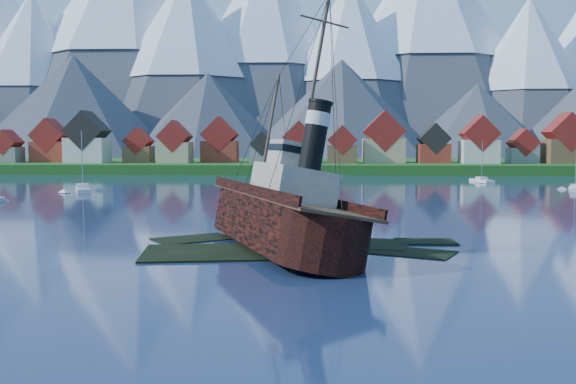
{
  "coord_description": "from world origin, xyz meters",
  "views": [
    {
      "loc": [
        3.92,
        -60.17,
        10.32
      ],
      "look_at": [
        0.92,
        6.0,
        5.0
      ],
      "focal_mm": 40.0,
      "sensor_mm": 36.0,
      "label": 1
    }
  ],
  "objects_px": {
    "sailboat_c": "(83,190)",
    "sailboat_e": "(482,181)",
    "sailboat_d": "(575,189)",
    "tugboat_wreck": "(277,214)"
  },
  "relations": [
    {
      "from": "sailboat_e",
      "to": "sailboat_d",
      "type": "bearing_deg",
      "value": -78.25
    },
    {
      "from": "sailboat_c",
      "to": "sailboat_d",
      "type": "distance_m",
      "value": 101.11
    },
    {
      "from": "sailboat_c",
      "to": "sailboat_e",
      "type": "relative_size",
      "value": 1.2
    },
    {
      "from": "tugboat_wreck",
      "to": "sailboat_d",
      "type": "bearing_deg",
      "value": 29.91
    },
    {
      "from": "tugboat_wreck",
      "to": "sailboat_d",
      "type": "distance_m",
      "value": 92.15
    },
    {
      "from": "sailboat_c",
      "to": "tugboat_wreck",
      "type": "bearing_deg",
      "value": -79.67
    },
    {
      "from": "sailboat_d",
      "to": "sailboat_c",
      "type": "bearing_deg",
      "value": -158.75
    },
    {
      "from": "sailboat_c",
      "to": "sailboat_e",
      "type": "distance_m",
      "value": 95.02
    },
    {
      "from": "sailboat_e",
      "to": "sailboat_c",
      "type": "bearing_deg",
      "value": -171.21
    },
    {
      "from": "sailboat_c",
      "to": "sailboat_e",
      "type": "height_order",
      "value": "sailboat_c"
    }
  ]
}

